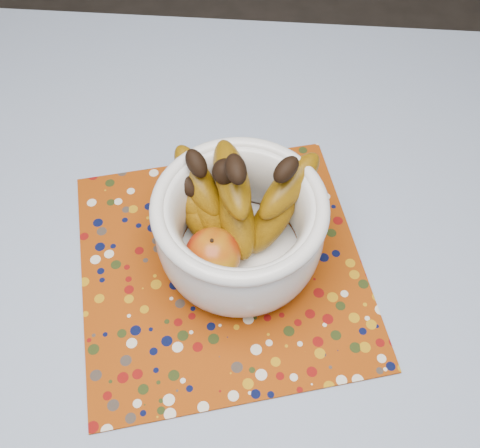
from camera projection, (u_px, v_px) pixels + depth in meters
The scene contains 4 objects.
table at pixel (208, 355), 0.82m from camera, with size 1.20×1.20×0.75m.
tablecloth at pixel (205, 333), 0.75m from camera, with size 1.32×1.32×0.01m, color #6582A8.
placemat at pixel (222, 266), 0.80m from camera, with size 0.39×0.39×0.00m, color #853307.
fruit_bowl at pixel (237, 218), 0.74m from camera, with size 0.28×0.24×0.20m.
Camera 1 is at (0.07, -0.29, 1.46)m, focal length 42.00 mm.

